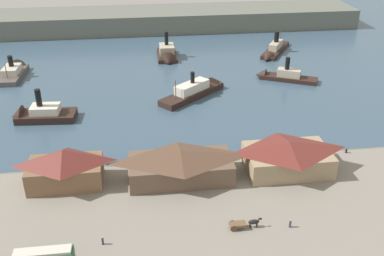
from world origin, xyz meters
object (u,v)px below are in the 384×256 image
Objects in this scene: pedestrian_by_tram at (290,224)px; ferry_moored_west at (281,76)px; ferry_shed_east_terminal at (65,167)px; pedestrian_standing_center at (103,241)px; ferry_approaching_east at (167,55)px; ferry_near_quay at (38,114)px; ferry_departing_north at (14,71)px; horse_cart at (244,224)px; ferry_shed_customs_shed at (181,164)px; ferry_outer_harbor at (198,90)px; ferry_shed_central_terminal at (288,156)px; mooring_post_west at (346,151)px; ferry_mid_harbor at (273,51)px.

ferry_moored_west is (20.90, 71.26, -0.67)m from pedestrian_by_tram.
ferry_shed_east_terminal is 9.27× the size of pedestrian_by_tram.
pedestrian_standing_center is at bearing -126.58° from ferry_moored_west.
ferry_near_quay is at bearing -130.25° from ferry_approaching_east.
horse_cart is at bearing -56.64° from ferry_departing_north.
ferry_shed_east_terminal is at bearing 177.34° from ferry_shed_customs_shed.
ferry_approaching_east is at bearing 79.12° from pedestrian_standing_center.
ferry_outer_harbor is 33.76m from ferry_approaching_east.
ferry_outer_harbor is at bearing 77.64° from ferry_shed_customs_shed.
ferry_moored_west is (38.10, 53.68, -3.27)m from ferry_shed_customs_shed.
pedestrian_by_tram is 74.26m from ferry_moored_west.
ferry_outer_harbor is (24.82, 62.97, -0.37)m from pedestrian_standing_center.
ferry_shed_customs_shed is 78.51m from ferry_approaching_east.
ferry_near_quay reaches higher than ferry_shed_central_terminal.
pedestrian_standing_center is at bearing -67.17° from ferry_shed_east_terminal.
ferry_shed_customs_shed is 46.39m from ferry_outer_harbor.
ferry_shed_east_terminal is 60.97m from mooring_post_west.
ferry_mid_harbor reaches higher than ferry_departing_north.
ferry_shed_customs_shed is at bearing 134.37° from pedestrian_by_tram.
ferry_moored_west is at bearing 16.71° from ferry_outer_harbor.
horse_cart is at bearing -29.09° from ferry_shed_east_terminal.
pedestrian_standing_center is 1.69× the size of mooring_post_west.
pedestrian_by_tram is (8.07, -0.87, -0.20)m from horse_cart.
pedestrian_standing_center is at bearing -177.54° from horse_cart.
horse_cart is 24.06m from pedestrian_standing_center.
ferry_shed_central_terminal is at bearing -76.44° from ferry_approaching_east.
ferry_approaching_east is (-13.62, 95.96, -0.33)m from pedestrian_by_tram.
ferry_shed_customs_shed reaches higher than ferry_outer_harbor.
ferry_approaching_east reaches higher than ferry_near_quay.
ferry_mid_harbor reaches higher than pedestrian_by_tram.
ferry_departing_north is 62.16m from ferry_outer_harbor.
ferry_near_quay is (-11.14, 32.98, -3.69)m from ferry_shed_east_terminal.
ferry_shed_central_terminal is 0.93× the size of ferry_departing_north.
ferry_shed_east_terminal is 22.86m from ferry_shed_customs_shed.
horse_cart is 3.60× the size of pedestrian_by_tram.
ferry_near_quay is at bearing 134.74° from pedestrian_by_tram.
ferry_shed_central_terminal reaches higher than horse_cart.
ferry_near_quay is (-72.06, -19.64, 0.22)m from ferry_moored_west.
ferry_near_quay is (-37.54, -44.33, -0.12)m from ferry_approaching_east.
ferry_shed_customs_shed is 48.18m from ferry_near_quay.
ferry_departing_north is at bearing 109.86° from ferry_shed_east_terminal.
ferry_shed_central_terminal is 11.15× the size of pedestrian_by_tram.
ferry_shed_central_terminal is 41.56m from pedestrian_standing_center.
ferry_moored_west is 0.88× the size of ferry_outer_harbor.
pedestrian_by_tram is (17.20, -17.58, -2.60)m from ferry_shed_customs_shed.
horse_cart is 0.26× the size of ferry_outer_harbor.
pedestrian_standing_center is at bearing -100.88° from ferry_approaching_east.
ferry_outer_harbor is (9.91, 45.22, -3.00)m from ferry_shed_customs_shed.
ferry_near_quay is (-71.85, 28.71, -0.18)m from mooring_post_west.
ferry_shed_customs_shed is at bearing -171.99° from mooring_post_west.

